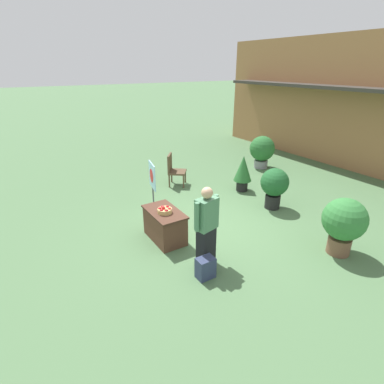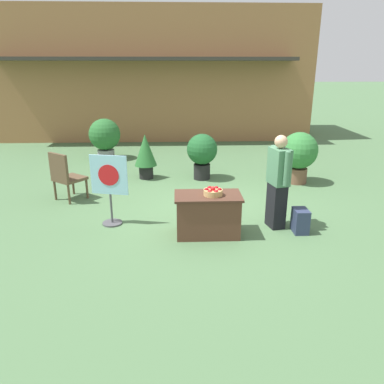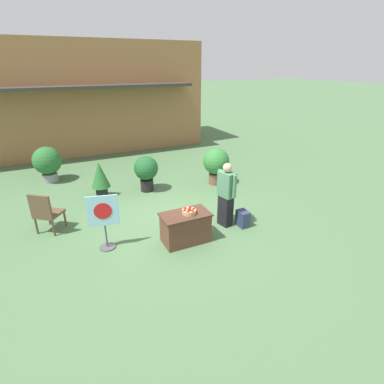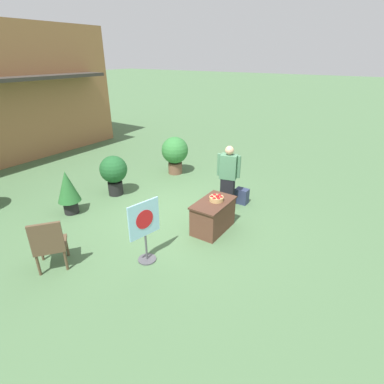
% 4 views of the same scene
% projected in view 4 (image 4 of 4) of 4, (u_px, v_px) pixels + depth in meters
% --- Properties ---
extents(ground_plane, '(120.00, 120.00, 0.00)m').
position_uv_depth(ground_plane, '(177.00, 215.00, 7.62)').
color(ground_plane, '#4C7047').
extents(display_table, '(1.12, 0.64, 0.72)m').
position_uv_depth(display_table, '(213.00, 216.00, 6.84)').
color(display_table, brown).
rests_on(display_table, ground_plane).
extents(apple_basket, '(0.32, 0.32, 0.16)m').
position_uv_depth(apple_basket, '(217.00, 198.00, 6.71)').
color(apple_basket, tan).
rests_on(apple_basket, display_table).
extents(person_visitor, '(0.35, 0.60, 1.66)m').
position_uv_depth(person_visitor, '(228.00, 177.00, 7.72)').
color(person_visitor, black).
rests_on(person_visitor, ground_plane).
extents(backpack, '(0.24, 0.34, 0.42)m').
position_uv_depth(backpack, '(242.00, 196.00, 8.14)').
color(backpack, '#2D3856').
rests_on(backpack, ground_plane).
extents(poster_board, '(0.67, 0.36, 1.29)m').
position_uv_depth(poster_board, '(145.00, 229.00, 5.65)').
color(poster_board, '#4C4C51').
rests_on(poster_board, ground_plane).
extents(patio_chair, '(0.77, 0.77, 1.05)m').
position_uv_depth(patio_chair, '(49.00, 243.00, 5.48)').
color(patio_chair, brown).
rests_on(patio_chair, ground_plane).
extents(potted_plant_near_right, '(0.77, 0.77, 1.16)m').
position_uv_depth(potted_plant_near_right, '(114.00, 172.00, 8.45)').
color(potted_plant_near_right, black).
rests_on(potted_plant_near_right, ground_plane).
extents(potted_plant_far_right, '(0.56, 0.56, 1.14)m').
position_uv_depth(potted_plant_far_right, '(68.00, 190.00, 7.45)').
color(potted_plant_far_right, black).
rests_on(potted_plant_far_right, ground_plane).
extents(potted_plant_far_left, '(0.89, 0.89, 1.25)m').
position_uv_depth(potted_plant_far_left, '(175.00, 152.00, 9.98)').
color(potted_plant_far_left, brown).
rests_on(potted_plant_far_left, ground_plane).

